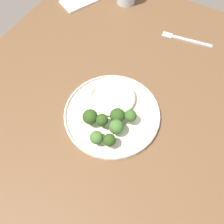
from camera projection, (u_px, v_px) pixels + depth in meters
name	position (u px, v px, depth m)	size (l,w,h in m)	color
ground	(103.00, 187.00, 1.37)	(6.00, 6.00, 0.00)	#665B51
wooden_dining_table	(96.00, 138.00, 0.80)	(1.40, 1.00, 0.74)	brown
dinner_plate	(112.00, 114.00, 0.74)	(0.29, 0.29, 0.02)	beige
noodle_bed	(114.00, 97.00, 0.75)	(0.14, 0.13, 0.03)	beige
seared_scallop_on_noodles	(120.00, 93.00, 0.77)	(0.03, 0.03, 0.01)	#E5C689
seared_scallop_half_hidden	(96.00, 94.00, 0.76)	(0.03, 0.03, 0.01)	beige
seared_scallop_tilted_round	(103.00, 108.00, 0.74)	(0.03, 0.03, 0.01)	beige
seared_scallop_left_edge	(110.00, 101.00, 0.75)	(0.03, 0.03, 0.02)	#E5C689
broccoli_floret_split_head	(117.00, 116.00, 0.70)	(0.04, 0.04, 0.05)	#7A994C
broccoli_floret_right_tilted	(116.00, 127.00, 0.68)	(0.04, 0.04, 0.06)	#89A356
broccoli_floret_front_edge	(102.00, 120.00, 0.69)	(0.04, 0.04, 0.06)	#89A356
broccoli_floret_near_rim	(130.00, 116.00, 0.70)	(0.04, 0.04, 0.06)	#89A356
broccoli_floret_tall_stalk	(97.00, 138.00, 0.67)	(0.04, 0.04, 0.05)	#7A994C
broccoli_floret_left_leaning	(109.00, 140.00, 0.66)	(0.03, 0.03, 0.06)	#7A994C
broccoli_floret_rear_charred	(91.00, 116.00, 0.69)	(0.04, 0.04, 0.06)	#7A994C
onion_sliver_long_sliver	(122.00, 124.00, 0.72)	(0.04, 0.01, 0.00)	silver
onion_sliver_curled_piece	(98.00, 137.00, 0.70)	(0.04, 0.01, 0.00)	silver
onion_sliver_short_strip	(108.00, 130.00, 0.71)	(0.04, 0.01, 0.00)	silver
dinner_fork	(185.00, 39.00, 0.91)	(0.04, 0.19, 0.00)	silver
folded_napkin	(80.00, 1.00, 1.02)	(0.15, 0.09, 0.01)	silver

